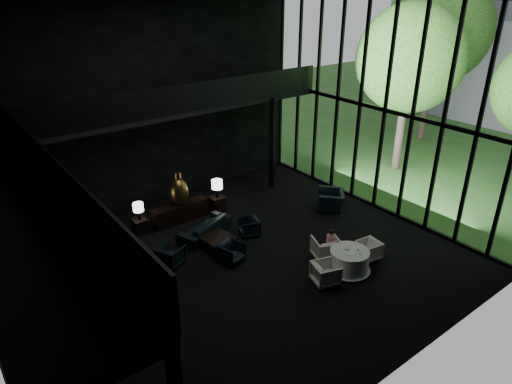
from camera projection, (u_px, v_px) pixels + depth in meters
floor at (235, 264)px, 14.90m from camera, size 14.00×12.00×0.02m
wall_back at (143, 106)px, 17.52m from camera, size 14.00×0.04×8.00m
wall_front at (407, 230)px, 8.89m from camera, size 14.00×0.04×8.00m
curtain_wall at (385, 110)px, 17.02m from camera, size 0.20×12.00×8.00m
mezzanine_left at (5, 205)px, 9.90m from camera, size 2.00×12.00×0.25m
mezzanine_back at (179, 108)px, 17.35m from camera, size 12.00×2.00×0.25m
railing_left at (48, 169)px, 10.20m from camera, size 0.06×12.00×1.00m
railing_back at (191, 97)px, 16.37m from camera, size 12.00×0.06×1.00m
column_nw at (16, 189)px, 15.40m from camera, size 0.24×0.24×4.00m
column_ne at (272, 144)px, 19.57m from camera, size 0.24×0.24×4.00m
tree_near at (410, 59)px, 20.17m from camera, size 4.80×4.80×7.65m
tree_far at (437, 30)px, 24.03m from camera, size 5.60×5.60×8.80m
console at (180, 212)px, 17.41m from camera, size 2.22×0.50×0.71m
bronze_urn at (179, 191)px, 16.99m from camera, size 0.70×0.70×1.31m
side_table_left at (140, 226)px, 16.61m from camera, size 0.51×0.51×0.56m
table_lamp_left at (138, 208)px, 16.29m from camera, size 0.38×0.38×0.64m
side_table_right at (217, 204)px, 18.21m from camera, size 0.55×0.55×0.60m
table_lamp_right at (217, 185)px, 17.84m from camera, size 0.44×0.44×0.73m
sofa at (205, 225)px, 16.36m from camera, size 2.38×1.40×0.89m
lounge_armchair_west at (170, 255)px, 14.70m from camera, size 0.92×0.94×0.75m
lounge_armchair_east at (249, 227)px, 16.48m from camera, size 0.75×0.77×0.63m
lounge_armchair_south at (231, 252)px, 14.88m from camera, size 0.83×0.80×0.70m
window_armchair at (331, 196)px, 18.30m from camera, size 1.39×1.41×1.05m
coffee_table at (218, 243)px, 15.67m from camera, size 1.08×1.08×0.44m
dining_table at (349, 262)px, 14.40m from camera, size 1.40×1.40×0.75m
dining_chair_north at (326, 246)px, 15.02m from camera, size 1.13×1.10×0.91m
dining_chair_east at (369, 250)px, 15.07m from camera, size 0.65×0.68×0.63m
dining_chair_west at (326, 273)px, 13.81m from camera, size 0.87×0.90×0.75m
child at (331, 238)px, 14.90m from camera, size 0.29×0.29×0.63m
plate_a at (349, 253)px, 14.08m from camera, size 0.31×0.31×0.02m
plate_b at (348, 246)px, 14.48m from camera, size 0.23×0.23×0.01m
saucer at (358, 250)px, 14.24m from camera, size 0.17×0.17×0.01m
coffee_cup at (358, 249)px, 14.26m from camera, size 0.10×0.10×0.06m
cereal_bowl at (347, 249)px, 14.26m from camera, size 0.14×0.14×0.07m
cream_pot at (360, 254)px, 14.01m from camera, size 0.06×0.06×0.06m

